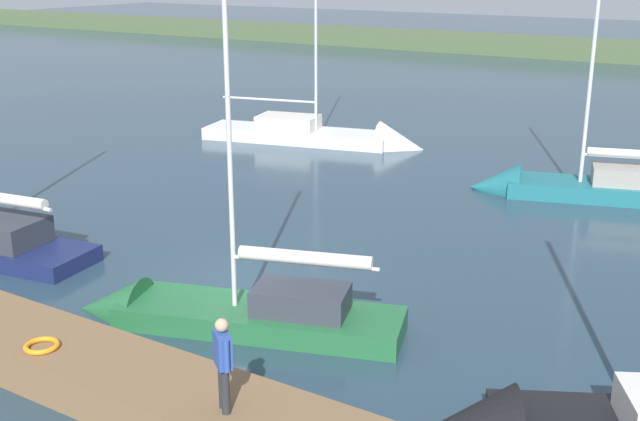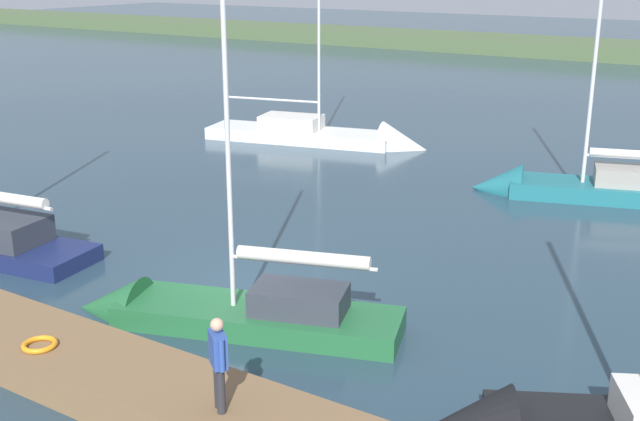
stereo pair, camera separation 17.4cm
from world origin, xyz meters
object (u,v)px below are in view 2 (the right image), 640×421
at_px(sailboat_outer_mooring, 571,191).
at_px(sailboat_mid_channel, 331,141).
at_px(person_on_dock, 218,358).
at_px(life_ring_buoy, 40,345).
at_px(sailboat_far_right, 220,319).

xyz_separation_m(sailboat_outer_mooring, sailboat_mid_channel, (11.18, -2.58, -0.07)).
bearing_deg(sailboat_mid_channel, person_on_dock, -75.85).
bearing_deg(life_ring_buoy, sailboat_far_right, -108.00).
bearing_deg(life_ring_buoy, person_on_dock, -178.01).
height_order(sailboat_outer_mooring, sailboat_mid_channel, sailboat_mid_channel).
distance_m(life_ring_buoy, person_on_dock, 4.33).
distance_m(sailboat_far_right, person_on_dock, 4.94).
height_order(life_ring_buoy, person_on_dock, person_on_dock).
distance_m(life_ring_buoy, sailboat_mid_channel, 21.39).
bearing_deg(sailboat_far_right, sailboat_outer_mooring, -122.91).
relative_size(sailboat_mid_channel, person_on_dock, 6.53).
relative_size(life_ring_buoy, sailboat_outer_mooring, 0.07).
xyz_separation_m(sailboat_far_right, person_on_dock, (-3.02, 3.60, 1.51)).
distance_m(sailboat_outer_mooring, person_on_dock, 17.76).
xyz_separation_m(sailboat_mid_channel, sailboat_far_right, (-7.57, 16.66, 0.01)).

